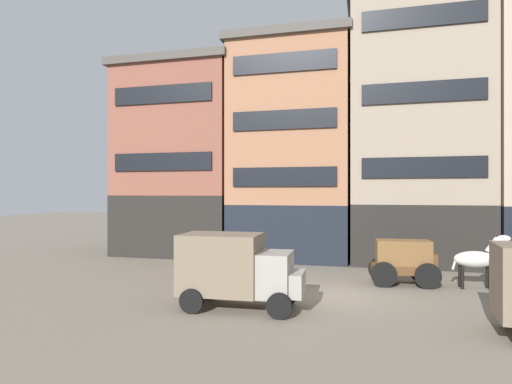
% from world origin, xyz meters
% --- Properties ---
extents(ground_plane, '(120.00, 120.00, 0.00)m').
position_xyz_m(ground_plane, '(0.00, 0.00, 0.00)').
color(ground_plane, slate).
extents(building_far_left, '(8.20, 6.94, 12.69)m').
position_xyz_m(building_far_left, '(-10.82, 9.87, 6.38)').
color(building_far_left, black).
rests_on(building_far_left, ground_plane).
extents(building_center_left, '(7.62, 6.94, 13.61)m').
position_xyz_m(building_center_left, '(-3.26, 9.86, 6.85)').
color(building_center_left, black).
rests_on(building_center_left, ground_plane).
extents(building_center_right, '(7.89, 6.94, 15.81)m').
position_xyz_m(building_center_right, '(4.15, 9.87, 7.94)').
color(building_center_right, black).
rests_on(building_center_right, ground_plane).
extents(cargo_wagon, '(3.00, 1.70, 1.98)m').
position_xyz_m(cargo_wagon, '(2.91, 2.76, 1.15)').
color(cargo_wagon, brown).
rests_on(cargo_wagon, ground_plane).
extents(draft_horse, '(2.35, 0.72, 2.30)m').
position_xyz_m(draft_horse, '(5.86, 2.76, 1.27)').
color(draft_horse, beige).
rests_on(draft_horse, ground_plane).
extents(delivery_truck_far, '(4.40, 2.25, 2.62)m').
position_xyz_m(delivery_truck_far, '(-3.17, -2.68, 1.42)').
color(delivery_truck_far, gray).
rests_on(delivery_truck_far, ground_plane).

